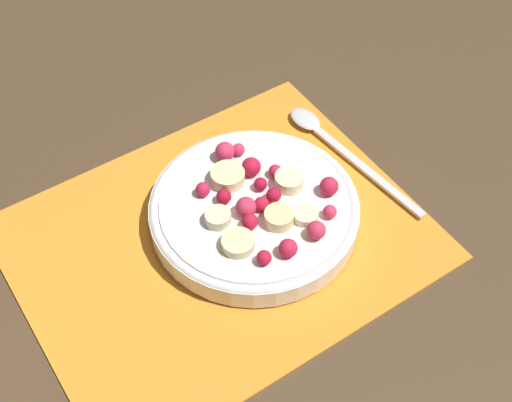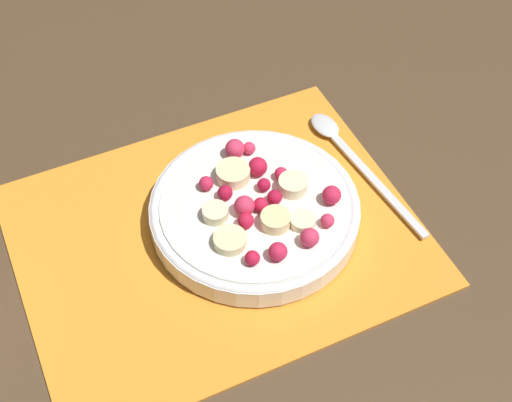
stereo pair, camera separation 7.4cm
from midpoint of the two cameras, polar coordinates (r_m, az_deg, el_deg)
ground_plane at (r=0.76m, az=-0.36°, el=-2.99°), size 3.00×3.00×0.00m
placemat at (r=0.76m, az=-0.37°, el=-2.85°), size 0.41×0.33×0.01m
fruit_bowl at (r=0.75m, az=2.84°, el=-0.99°), size 0.22×0.22×0.05m
spoon at (r=0.84m, az=9.61°, el=4.11°), size 0.04×0.21×0.01m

